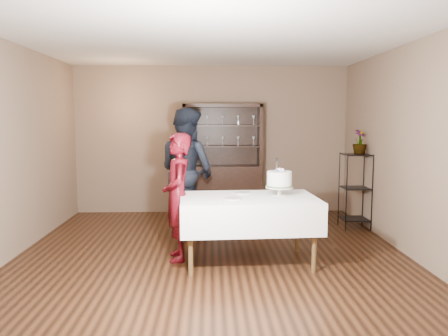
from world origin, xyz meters
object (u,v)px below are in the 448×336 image
Objects in this scene: china_hutch at (223,178)px; cake at (279,180)px; cake_table at (248,213)px; woman at (178,197)px; man at (187,171)px; plant_etagere at (355,188)px; potted_plant at (360,142)px.

china_hutch is 4.31× the size of cake.
woman reaches higher than cake_table.
woman is (-0.86, 0.18, 0.17)m from cake_table.
cake_table is 1.68m from man.
man reaches higher than woman.
cake is (0.38, 0.10, 0.38)m from cake_table.
plant_etagere is (2.08, -1.05, -0.01)m from china_hutch.
potted_plant is (2.74, 1.45, 0.59)m from woman.
china_hutch reaches higher than plant_etagere.
man reaches higher than cake_table.
china_hutch is 1.27× the size of woman.
potted_plant is (1.88, 1.63, 0.76)m from cake_table.
cake_table is 0.88× the size of man.
plant_etagere is 2.15m from cake.
man is (-2.66, -0.21, 0.30)m from plant_etagere.
woman reaches higher than cake.
plant_etagere is at bearing 41.74° from cake_table.
potted_plant is at bearing 40.86° from cake_table.
cake reaches higher than cake_table.
man is at bearing 119.74° from cake_table.
china_hutch is 1.05× the size of man.
woman is at bearing 168.36° from cake_table.
cake reaches higher than plant_etagere.
cake_table is (0.24, -2.70, -0.04)m from china_hutch.
man is at bearing 169.74° from woman.
cake_table is 1.06× the size of woman.
plant_etagere is 0.73m from potted_plant.
cake_table is at bearing -164.81° from cake.
potted_plant is (2.70, 0.20, 0.43)m from man.
plant_etagere reaches higher than cake_table.
plant_etagere is 3.09× the size of potted_plant.
china_hutch is 2.71m from cake_table.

